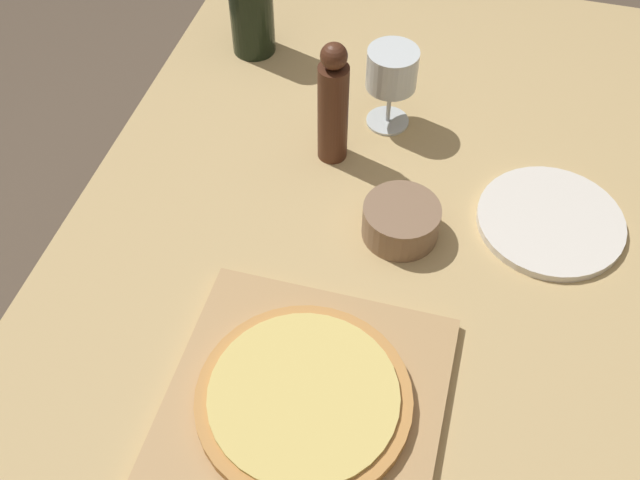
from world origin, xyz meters
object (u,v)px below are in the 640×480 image
pizza (304,398)px  wine_glass (392,72)px  small_bowl (401,221)px  pepper_mill (333,106)px

pizza → wine_glass: bearing=90.8°
pizza → small_bowl: size_ratio=2.35×
pepper_mill → small_bowl: 0.23m
pepper_mill → wine_glass: size_ratio=1.49×
pepper_mill → small_bowl: size_ratio=1.89×
pizza → small_bowl: 0.34m
wine_glass → pepper_mill: bearing=-125.3°
small_bowl → pepper_mill: bearing=135.4°
pizza → wine_glass: wine_glass is taller
wine_glass → small_bowl: bearing=-74.1°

